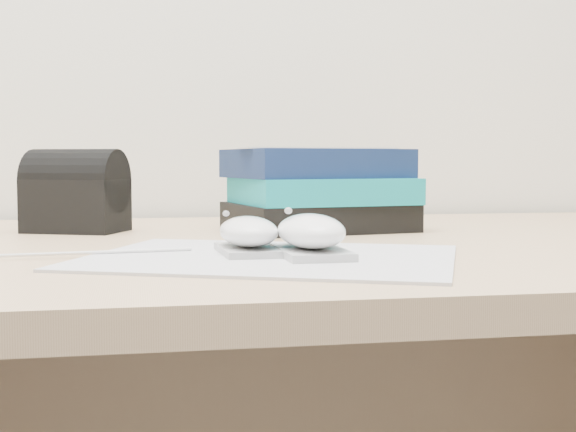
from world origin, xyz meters
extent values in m
cube|color=tan|center=(0.00, 1.58, 0.71)|extent=(1.60, 0.80, 0.03)
cube|color=#99979F|center=(-0.12, 1.41, 0.73)|extent=(0.42, 0.38, 0.00)
cube|color=#9F9FA1|center=(-0.14, 1.44, 0.74)|extent=(0.06, 0.10, 0.01)
ellipsoid|color=white|center=(-0.14, 1.44, 0.75)|extent=(0.06, 0.10, 0.03)
ellipsoid|color=gray|center=(-0.16, 1.44, 0.77)|extent=(0.01, 0.01, 0.01)
cube|color=#AFAFB2|center=(-0.08, 1.40, 0.74)|extent=(0.06, 0.11, 0.01)
ellipsoid|color=white|center=(-0.08, 1.40, 0.76)|extent=(0.06, 0.11, 0.03)
ellipsoid|color=#9B9B9E|center=(-0.11, 1.40, 0.78)|extent=(0.01, 0.01, 0.01)
cylinder|color=silver|center=(-0.31, 1.45, 0.73)|extent=(0.24, 0.04, 0.00)
cube|color=black|center=(-0.01, 1.71, 0.75)|extent=(0.25, 0.22, 0.04)
cube|color=#0D8B96|center=(0.00, 1.71, 0.78)|extent=(0.24, 0.20, 0.03)
cube|color=#10214A|center=(-0.01, 1.71, 0.82)|extent=(0.25, 0.21, 0.04)
cube|color=silver|center=(-0.01, 1.69, 0.84)|extent=(0.22, 0.09, 0.00)
cube|color=black|center=(-0.32, 1.74, 0.76)|extent=(0.14, 0.12, 0.07)
cylinder|color=black|center=(-0.32, 1.74, 0.80)|extent=(0.14, 0.12, 0.08)
camera|label=1|loc=(-0.25, 0.66, 0.82)|focal=50.00mm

